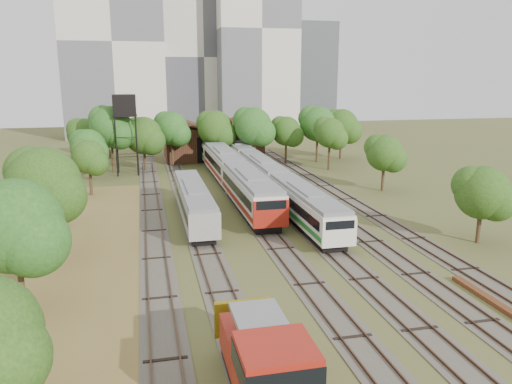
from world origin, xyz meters
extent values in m
plane|color=#475123|center=(0.00, 0.00, 0.00)|extent=(240.00, 240.00, 0.00)
cube|color=brown|center=(-18.00, 8.00, 0.02)|extent=(14.00, 60.00, 0.04)
cube|color=#4C473D|center=(-12.00, 25.00, 0.03)|extent=(2.60, 80.00, 0.06)
cube|color=#472D1E|center=(-12.72, 25.00, 0.12)|extent=(0.08, 80.00, 0.14)
cube|color=#472D1E|center=(-11.28, 25.00, 0.12)|extent=(0.08, 80.00, 0.14)
cube|color=#4C473D|center=(-8.00, 25.00, 0.03)|extent=(2.60, 80.00, 0.06)
cube|color=#472D1E|center=(-8.72, 25.00, 0.12)|extent=(0.08, 80.00, 0.14)
cube|color=#472D1E|center=(-7.28, 25.00, 0.12)|extent=(0.08, 80.00, 0.14)
cube|color=#4C473D|center=(-2.00, 25.00, 0.03)|extent=(2.60, 80.00, 0.06)
cube|color=#472D1E|center=(-2.72, 25.00, 0.12)|extent=(0.08, 80.00, 0.14)
cube|color=#472D1E|center=(-1.28, 25.00, 0.12)|extent=(0.08, 80.00, 0.14)
cube|color=#4C473D|center=(2.00, 25.00, 0.03)|extent=(2.60, 80.00, 0.06)
cube|color=#472D1E|center=(1.28, 25.00, 0.12)|extent=(0.08, 80.00, 0.14)
cube|color=#472D1E|center=(2.72, 25.00, 0.12)|extent=(0.08, 80.00, 0.14)
cube|color=#4C473D|center=(6.00, 25.00, 0.03)|extent=(2.60, 80.00, 0.06)
cube|color=#472D1E|center=(5.28, 25.00, 0.12)|extent=(0.08, 80.00, 0.14)
cube|color=#472D1E|center=(6.72, 25.00, 0.12)|extent=(0.08, 80.00, 0.14)
cube|color=#4C473D|center=(10.00, 25.00, 0.03)|extent=(2.60, 80.00, 0.06)
cube|color=#472D1E|center=(9.28, 25.00, 0.12)|extent=(0.08, 80.00, 0.14)
cube|color=#472D1E|center=(10.72, 25.00, 0.12)|extent=(0.08, 80.00, 0.14)
cube|color=black|center=(-2.00, 22.16, 0.44)|extent=(2.41, 15.64, 0.87)
cube|color=silver|center=(-2.00, 22.16, 2.24)|extent=(3.17, 17.00, 2.73)
cube|color=black|center=(-2.00, 22.16, 2.57)|extent=(3.23, 15.64, 0.93)
cube|color=slate|center=(-2.00, 22.16, 3.81)|extent=(2.92, 16.66, 0.39)
cube|color=maroon|center=(-2.00, 22.16, 1.48)|extent=(3.23, 16.66, 0.49)
cube|color=maroon|center=(-2.00, 13.71, 2.10)|extent=(3.21, 0.25, 2.46)
cube|color=black|center=(-2.00, 39.66, 0.44)|extent=(2.41, 15.64, 0.87)
cube|color=silver|center=(-2.00, 39.66, 2.24)|extent=(3.17, 17.00, 2.73)
cube|color=black|center=(-2.00, 39.66, 2.57)|extent=(3.23, 15.64, 0.93)
cube|color=slate|center=(-2.00, 39.66, 3.81)|extent=(2.92, 16.66, 0.39)
cube|color=maroon|center=(-2.00, 39.66, 1.48)|extent=(3.23, 16.66, 0.49)
cube|color=black|center=(2.00, 16.35, 0.39)|extent=(2.13, 15.64, 0.77)
cube|color=silver|center=(2.00, 16.35, 1.98)|extent=(2.80, 17.00, 2.42)
cube|color=black|center=(2.00, 16.35, 2.27)|extent=(2.86, 15.64, 0.82)
cube|color=slate|center=(2.00, 16.35, 3.36)|extent=(2.58, 16.66, 0.35)
cube|color=#1B6F28|center=(2.00, 16.35, 1.31)|extent=(2.86, 16.66, 0.44)
cube|color=silver|center=(2.00, 7.90, 1.86)|extent=(2.84, 0.25, 2.18)
cube|color=black|center=(2.00, 33.85, 0.39)|extent=(2.13, 15.64, 0.77)
cube|color=silver|center=(2.00, 33.85, 1.98)|extent=(2.80, 17.00, 2.42)
cube|color=black|center=(2.00, 33.85, 2.27)|extent=(2.86, 15.64, 0.82)
cube|color=slate|center=(2.00, 33.85, 3.36)|extent=(2.58, 16.66, 0.35)
cube|color=#1B6F28|center=(2.00, 33.85, 1.31)|extent=(2.86, 16.66, 0.44)
cube|color=black|center=(2.00, 51.35, 0.39)|extent=(2.13, 15.64, 0.77)
cube|color=silver|center=(2.00, 51.35, 1.98)|extent=(2.80, 17.00, 2.42)
cube|color=black|center=(2.00, 51.35, 2.27)|extent=(2.86, 15.64, 0.82)
cube|color=slate|center=(2.00, 51.35, 3.36)|extent=(2.58, 16.66, 0.35)
cube|color=#1B6F28|center=(2.00, 51.35, 1.31)|extent=(2.86, 16.66, 0.44)
cube|color=black|center=(-2.00, 58.16, 0.39)|extent=(2.15, 14.72, 0.78)
cube|color=silver|center=(-2.00, 58.16, 2.01)|extent=(2.84, 16.00, 2.45)
cube|color=black|center=(-2.00, 58.16, 2.30)|extent=(2.90, 14.72, 0.83)
cube|color=slate|center=(-2.00, 58.16, 3.41)|extent=(2.61, 15.68, 0.35)
cube|color=#1B6F28|center=(-2.00, 58.16, 1.32)|extent=(2.90, 15.68, 0.44)
cube|color=silver|center=(-2.00, 50.21, 1.88)|extent=(2.88, 0.25, 2.20)
cube|color=black|center=(-8.00, -7.72, 0.49)|extent=(2.39, 7.20, 0.98)
cube|color=maroon|center=(-8.00, -6.92, 1.80)|extent=(2.72, 4.40, 1.63)
cube|color=maroon|center=(-8.00, -10.32, 2.45)|extent=(2.94, 2.83, 2.94)
cube|color=black|center=(-8.00, -10.32, 3.16)|extent=(2.99, 2.88, 0.98)
cube|color=gold|center=(-8.00, -3.77, 1.74)|extent=(2.94, 0.20, 1.96)
cube|color=slate|center=(-8.00, -7.72, 3.59)|extent=(2.18, 3.60, 0.22)
cube|color=black|center=(-8.00, 20.76, 0.37)|extent=(2.01, 16.56, 0.73)
cube|color=gray|center=(-8.00, 20.76, 1.87)|extent=(2.65, 18.00, 2.28)
cube|color=black|center=(-8.00, 20.76, 2.15)|extent=(2.71, 16.56, 0.78)
cube|color=slate|center=(-8.00, 20.76, 3.18)|extent=(2.44, 17.64, 0.33)
cylinder|color=black|center=(-16.25, 44.77, 4.15)|extent=(0.21, 0.21, 8.30)
cylinder|color=black|center=(-13.45, 44.77, 4.15)|extent=(0.21, 0.21, 8.30)
cylinder|color=black|center=(-16.25, 47.57, 4.15)|extent=(0.21, 0.21, 8.30)
cylinder|color=black|center=(-13.45, 47.57, 4.15)|extent=(0.21, 0.21, 8.30)
cube|color=black|center=(-14.85, 46.17, 8.40)|extent=(3.27, 3.27, 0.20)
cube|color=black|center=(-14.85, 46.17, 9.90)|extent=(3.11, 3.11, 2.80)
cube|color=brown|center=(8.20, -2.67, 0.14)|extent=(0.55, 8.80, 0.29)
cube|color=#331E12|center=(-1.00, 58.00, 2.75)|extent=(16.00, 11.00, 5.50)
cube|color=#331E12|center=(-5.00, 58.00, 6.10)|extent=(8.45, 11.55, 2.96)
cube|color=#331E12|center=(3.00, 58.00, 6.10)|extent=(8.45, 11.55, 2.96)
cube|color=black|center=(-1.00, 52.55, 2.20)|extent=(6.40, 0.15, 4.12)
cylinder|color=#382616|center=(-20.11, 3.53, 2.08)|extent=(0.36, 0.36, 4.16)
sphere|color=#1C4512|center=(-20.11, 3.53, 5.29)|extent=(5.58, 5.58, 5.58)
cylinder|color=#382616|center=(-20.01, 12.51, 2.32)|extent=(0.36, 0.36, 4.65)
sphere|color=#1C4512|center=(-20.01, 12.51, 5.91)|extent=(5.53, 5.53, 5.53)
cylinder|color=#382616|center=(-20.86, 21.79, 1.79)|extent=(0.36, 0.36, 3.58)
sphere|color=#1C4512|center=(-20.86, 21.79, 4.56)|extent=(4.46, 4.46, 4.46)
cylinder|color=#382616|center=(-18.84, 33.72, 1.80)|extent=(0.36, 0.36, 3.60)
sphere|color=#1C4512|center=(-18.84, 33.72, 4.59)|extent=(3.97, 3.97, 3.97)
cylinder|color=#382616|center=(-19.82, 43.38, 1.77)|extent=(0.36, 0.36, 3.55)
sphere|color=#1C4512|center=(-19.82, 43.38, 4.51)|extent=(4.75, 4.75, 4.75)
cylinder|color=#382616|center=(-21.44, 53.51, 2.00)|extent=(0.36, 0.36, 4.01)
sphere|color=#1C4512|center=(-21.44, 53.51, 5.10)|extent=(4.92, 4.92, 4.92)
cylinder|color=#382616|center=(-18.25, 61.37, 2.12)|extent=(0.36, 0.36, 4.25)
sphere|color=#1C4512|center=(-18.25, 61.37, 5.40)|extent=(3.91, 3.91, 3.91)
cylinder|color=#382616|center=(-17.01, 47.97, 2.63)|extent=(0.36, 0.36, 5.25)
sphere|color=#1C4512|center=(-17.01, 47.97, 6.68)|extent=(6.00, 6.00, 6.00)
cylinder|color=#382616|center=(-12.47, 48.79, 2.05)|extent=(0.36, 0.36, 4.09)
sphere|color=#1C4512|center=(-12.47, 48.79, 5.21)|extent=(5.56, 5.56, 5.56)
cylinder|color=#382616|center=(-8.18, 51.54, 2.31)|extent=(0.36, 0.36, 4.62)
sphere|color=#1C4512|center=(-8.18, 51.54, 5.88)|extent=(5.14, 5.14, 5.14)
cylinder|color=#382616|center=(-1.43, 50.75, 2.28)|extent=(0.36, 0.36, 4.56)
sphere|color=#1C4512|center=(-1.43, 50.75, 5.81)|extent=(5.56, 5.56, 5.56)
cylinder|color=#382616|center=(4.09, 48.39, 2.46)|extent=(0.36, 0.36, 4.92)
sphere|color=#1C4512|center=(4.09, 48.39, 6.27)|extent=(5.76, 5.76, 5.76)
cylinder|color=#382616|center=(9.78, 49.75, 2.05)|extent=(0.36, 0.36, 4.11)
sphere|color=#1C4512|center=(9.78, 49.75, 5.23)|extent=(4.66, 4.66, 4.66)
cylinder|color=#382616|center=(15.26, 50.36, 2.44)|extent=(0.36, 0.36, 4.89)
sphere|color=#1C4512|center=(15.26, 50.36, 6.22)|extent=(5.74, 5.74, 5.74)
cylinder|color=#382616|center=(20.22, 52.31, 2.18)|extent=(0.36, 0.36, 4.37)
sphere|color=#1C4512|center=(20.22, 52.31, 5.56)|extent=(5.71, 5.71, 5.71)
cylinder|color=#382616|center=(14.77, 8.36, 1.71)|extent=(0.36, 0.36, 3.42)
sphere|color=#1C4512|center=(14.77, 8.36, 4.36)|extent=(4.46, 4.46, 4.46)
cylinder|color=#382616|center=(15.95, 28.23, 1.85)|extent=(0.36, 0.36, 3.70)
sphere|color=#1C4512|center=(15.95, 28.23, 4.71)|extent=(4.42, 4.42, 4.42)
cylinder|color=#382616|center=(14.63, 43.15, 2.18)|extent=(0.36, 0.36, 4.36)
sphere|color=#1C4512|center=(14.63, 43.15, 5.55)|extent=(4.47, 4.47, 4.47)
cube|color=beige|center=(-18.00, 95.00, 21.00)|extent=(22.00, 16.00, 42.00)
cube|color=beige|center=(2.00, 100.00, 18.00)|extent=(20.00, 18.00, 36.00)
cube|color=beige|center=(14.00, 92.00, 24.00)|extent=(18.00, 16.00, 48.00)
cube|color=#44474C|center=(34.00, 110.00, 14.00)|extent=(12.00, 12.00, 28.00)
camera|label=1|loc=(-12.53, -26.79, 13.85)|focal=35.00mm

